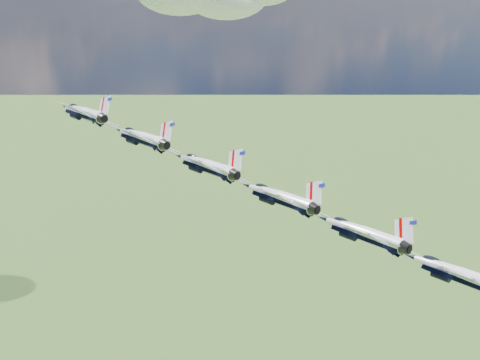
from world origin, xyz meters
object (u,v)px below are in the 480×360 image
object	(u,v)px
jet_0	(82,112)
jet_2	(205,165)
jet_5	(455,273)
jet_3	(278,196)
jet_1	(140,137)
jet_4	(360,232)

from	to	relation	value
jet_0	jet_2	xyz separation A→B (m)	(14.60, -17.96, -5.05)
jet_2	jet_5	xyz separation A→B (m)	(21.89, -26.94, -7.58)
jet_3	jet_5	xyz separation A→B (m)	(14.60, -17.96, -5.05)
jet_1	jet_2	world-z (taller)	jet_1
jet_4	jet_2	bearing A→B (deg)	107.08
jet_4	jet_5	distance (m)	11.84
jet_1	jet_5	bearing A→B (deg)	-72.92
jet_5	jet_2	bearing A→B (deg)	107.08
jet_1	jet_2	bearing A→B (deg)	-72.92
jet_0	jet_5	distance (m)	59.22
jet_0	jet_1	xyz separation A→B (m)	(7.30, -8.98, -2.53)
jet_2	jet_1	bearing A→B (deg)	107.08
jet_3	jet_5	bearing A→B (deg)	-72.92
jet_2	jet_3	size ratio (longest dim) A/B	1.00
jet_0	jet_4	distance (m)	47.38
jet_3	jet_4	distance (m)	11.84
jet_2	jet_3	bearing A→B (deg)	-72.92
jet_2	jet_4	bearing A→B (deg)	-72.92
jet_0	jet_2	bearing A→B (deg)	-72.92
jet_0	jet_4	xyz separation A→B (m)	(29.19, -35.92, -10.10)
jet_0	jet_5	size ratio (longest dim) A/B	1.00
jet_3	jet_1	bearing A→B (deg)	107.08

